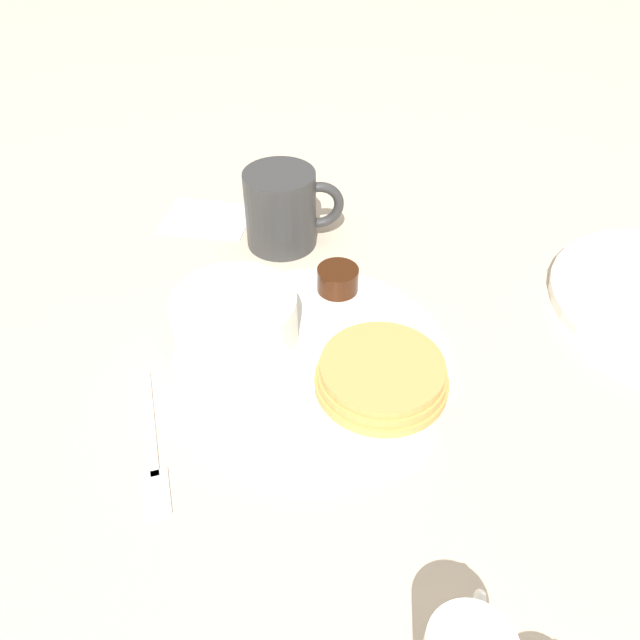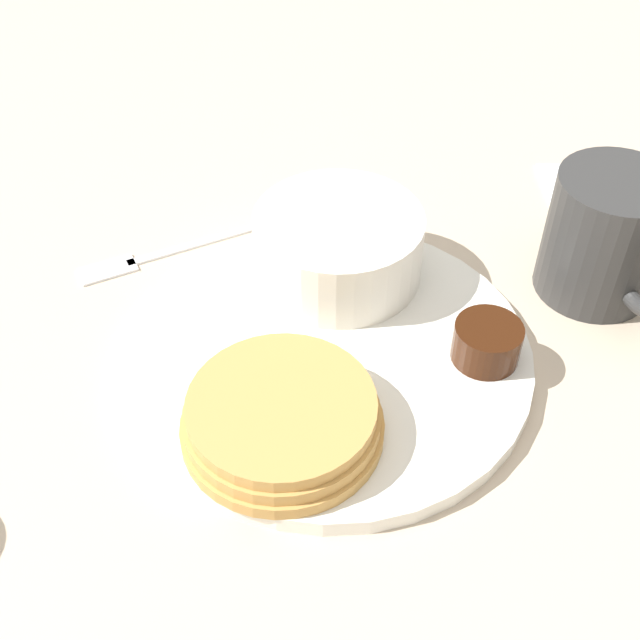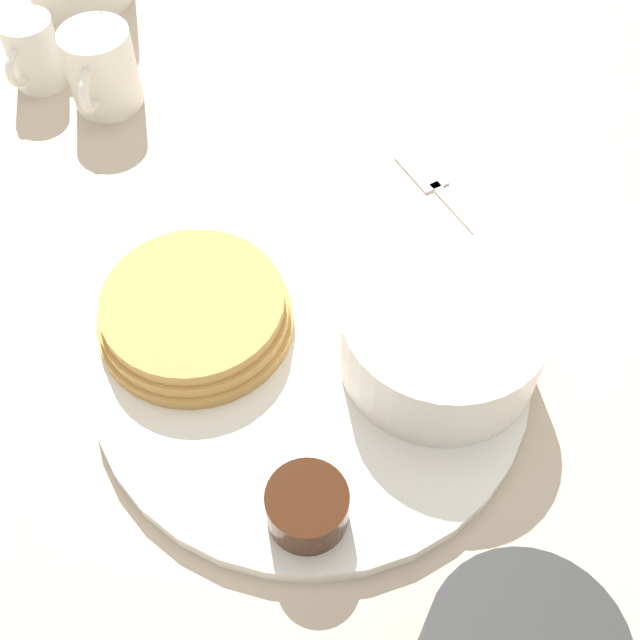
% 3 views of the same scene
% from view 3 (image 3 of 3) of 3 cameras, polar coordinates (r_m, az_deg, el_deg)
% --- Properties ---
extents(ground_plane, '(4.00, 4.00, 0.00)m').
position_cam_3_polar(ground_plane, '(0.49, -0.62, -3.47)').
color(ground_plane, '#C6B299').
extents(plate, '(0.26, 0.26, 0.01)m').
position_cam_3_polar(plate, '(0.48, -0.63, -3.10)').
color(plate, white).
rests_on(plate, ground_plane).
extents(pancake_stack, '(0.12, 0.12, 0.03)m').
position_cam_3_polar(pancake_stack, '(0.48, -8.91, 0.51)').
color(pancake_stack, tan).
rests_on(pancake_stack, plate).
extents(bowl, '(0.12, 0.12, 0.05)m').
position_cam_3_polar(bowl, '(0.46, 8.65, -1.02)').
color(bowl, white).
rests_on(bowl, plate).
extents(syrup_cup, '(0.04, 0.04, 0.03)m').
position_cam_3_polar(syrup_cup, '(0.42, -0.92, -13.14)').
color(syrup_cup, '#38190A').
rests_on(syrup_cup, plate).
extents(butter_ramekin, '(0.05, 0.05, 0.04)m').
position_cam_3_polar(butter_ramekin, '(0.46, 11.24, -3.27)').
color(butter_ramekin, white).
rests_on(butter_ramekin, plate).
extents(creamer_pitcher_near, '(0.05, 0.08, 0.06)m').
position_cam_3_polar(creamer_pitcher_near, '(0.65, -15.29, 16.89)').
color(creamer_pitcher_near, white).
rests_on(creamer_pitcher_near, ground_plane).
extents(creamer_pitcher_far, '(0.04, 0.06, 0.06)m').
position_cam_3_polar(creamer_pitcher_far, '(0.69, -19.73, 17.50)').
color(creamer_pitcher_far, white).
rests_on(creamer_pitcher_far, ground_plane).
extents(fork, '(0.06, 0.15, 0.00)m').
position_cam_3_polar(fork, '(0.57, 9.26, 8.33)').
color(fork, silver).
rests_on(fork, ground_plane).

